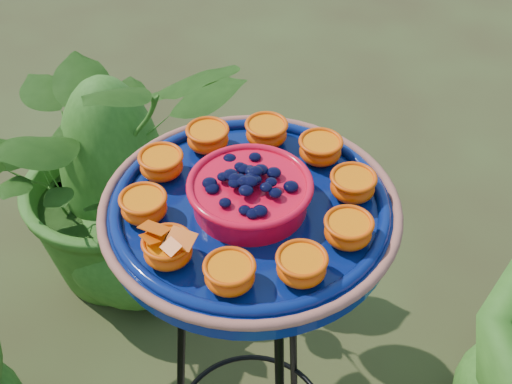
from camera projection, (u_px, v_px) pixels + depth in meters
tripod_stand at (251, 355)px, 1.32m from camera, size 0.36×0.36×0.86m
feeder_dish at (250, 207)px, 1.06m from camera, size 0.50×0.50×0.10m
shrub_back_left at (112, 161)px, 1.93m from camera, size 0.93×0.94×0.79m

